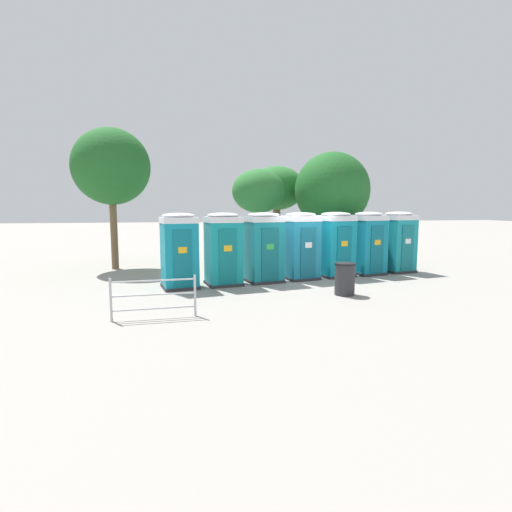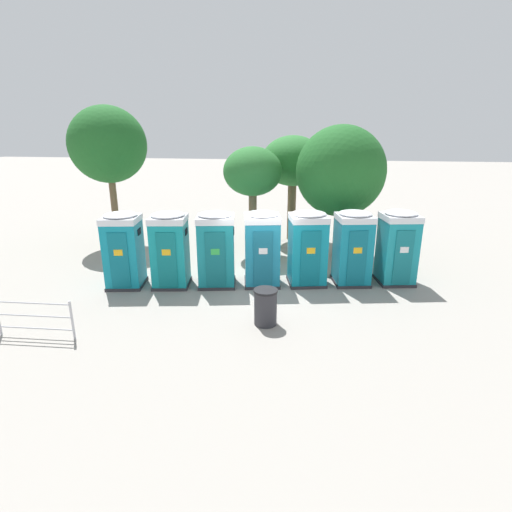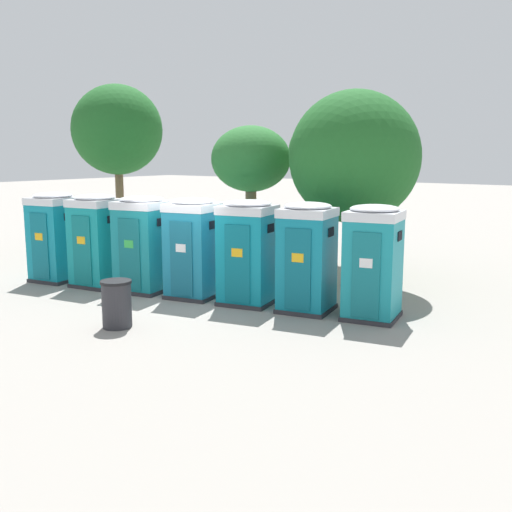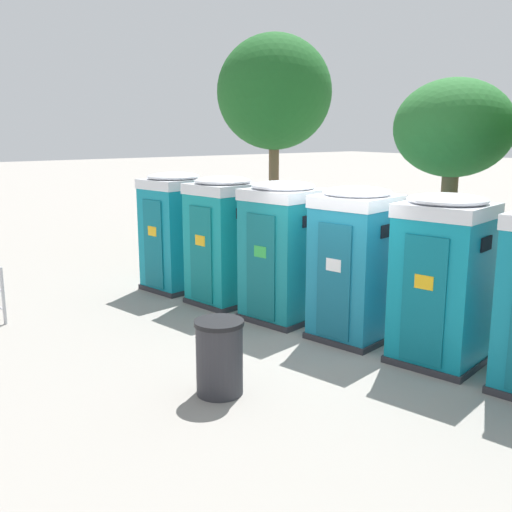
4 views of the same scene
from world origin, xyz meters
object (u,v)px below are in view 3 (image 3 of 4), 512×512
at_px(portapotty_3, 193,247).
at_px(street_tree_0, 251,161).
at_px(portapotty_6, 373,262).
at_px(street_tree_1, 334,152).
at_px(street_tree_3, 117,130).
at_px(portapotty_2, 143,244).
at_px(street_tree_2, 354,158).
at_px(portapotty_0, 55,236).
at_px(portapotty_4, 248,252).
at_px(trash_can, 117,304).
at_px(portapotty_5, 307,257).
at_px(portapotty_1, 97,240).

xyz_separation_m(portapotty_3, street_tree_0, (-0.91, 3.63, 2.12)).
xyz_separation_m(portapotty_6, street_tree_1, (-3.97, 5.25, 2.38)).
distance_m(street_tree_1, street_tree_3, 8.21).
distance_m(portapotty_2, street_tree_0, 4.52).
xyz_separation_m(portapotty_6, street_tree_0, (-5.45, 2.78, 2.12)).
bearing_deg(street_tree_0, portapotty_2, -98.55).
relative_size(street_tree_1, street_tree_3, 0.79).
distance_m(street_tree_1, street_tree_2, 3.28).
bearing_deg(portapotty_0, portapotty_2, 10.48).
bearing_deg(street_tree_0, street_tree_2, -1.31).
xyz_separation_m(portapotty_4, portapotty_6, (3.02, 0.57, 0.00)).
height_order(street_tree_1, trash_can, street_tree_1).
relative_size(portapotty_5, street_tree_0, 0.57).
bearing_deg(street_tree_3, street_tree_2, -2.47).
relative_size(portapotty_3, street_tree_0, 0.57).
distance_m(portapotty_4, street_tree_1, 6.36).
distance_m(portapotty_0, portapotty_4, 6.15).
distance_m(portapotty_3, trash_can, 3.11).
relative_size(portapotty_3, portapotty_5, 1.00).
xyz_separation_m(portapotty_1, trash_can, (3.53, -2.36, -0.77)).
bearing_deg(street_tree_3, portapotty_0, -59.98).
relative_size(portapotty_1, portapotty_4, 1.00).
height_order(street_tree_3, trash_can, street_tree_3).
distance_m(portapotty_4, portapotty_5, 1.54).
distance_m(portapotty_3, street_tree_1, 6.57).
bearing_deg(portapotty_5, portapotty_6, 11.48).
relative_size(portapotty_2, portapotty_6, 1.00).
relative_size(portapotty_2, portapotty_4, 1.00).
bearing_deg(street_tree_0, portapotty_1, -116.38).
distance_m(street_tree_3, trash_can, 11.20).
bearing_deg(portapotty_6, portapotty_4, -169.29).
bearing_deg(portapotty_4, street_tree_2, 71.31).
bearing_deg(portapotty_4, trash_can, -107.03).
height_order(portapotty_6, street_tree_0, street_tree_0).
height_order(portapotty_0, street_tree_2, street_tree_2).
relative_size(portapotty_6, trash_can, 2.52).
distance_m(portapotty_1, trash_can, 4.32).
relative_size(portapotty_0, trash_can, 2.52).
relative_size(portapotty_1, street_tree_2, 0.48).
xyz_separation_m(portapotty_1, street_tree_3, (-4.32, 4.59, 3.16)).
bearing_deg(trash_can, portapotty_0, 157.50).
bearing_deg(portapotty_6, portapotty_5, -168.52).
bearing_deg(portapotty_0, street_tree_1, 53.87).
bearing_deg(trash_can, street_tree_2, 72.13).
relative_size(portapotty_0, portapotty_1, 1.00).
xyz_separation_m(portapotty_5, street_tree_1, (-2.46, 5.55, 2.38)).
relative_size(portapotty_0, street_tree_1, 0.52).
bearing_deg(street_tree_1, street_tree_3, -164.97).
height_order(street_tree_0, street_tree_1, street_tree_1).
distance_m(portapotty_3, street_tree_0, 4.30).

